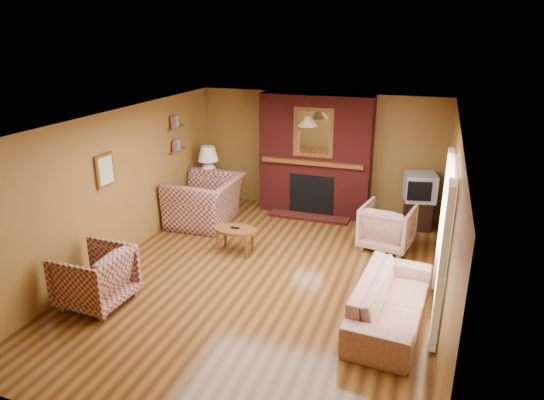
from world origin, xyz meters
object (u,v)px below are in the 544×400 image
at_px(crt_tv, 420,187).
at_px(table_lamp, 208,161).
at_px(plaid_armchair, 95,277).
at_px(fireplace, 315,156).
at_px(coffee_table, 235,232).
at_px(floral_armchair, 387,226).
at_px(tv_stand, 417,214).
at_px(side_table, 210,194).
at_px(floral_sofa, 391,301).
at_px(plaid_loveseat, 205,200).

bearing_deg(crt_tv, table_lamp, -175.26).
relative_size(plaid_armchair, table_lamp, 1.28).
xyz_separation_m(fireplace, coffee_table, (-0.78, -2.29, -0.81)).
height_order(floral_armchair, tv_stand, floral_armchair).
height_order(fireplace, plaid_armchair, fireplace).
bearing_deg(table_lamp, plaid_armchair, -87.78).
bearing_deg(side_table, floral_armchair, -11.20).
height_order(side_table, table_lamp, table_lamp).
bearing_deg(floral_armchair, table_lamp, -1.02).
bearing_deg(floral_sofa, plaid_loveseat, 62.96).
bearing_deg(table_lamp, plaid_loveseat, -70.46).
distance_m(plaid_loveseat, tv_stand, 4.04).
bearing_deg(floral_sofa, tv_stand, 2.00).
relative_size(side_table, table_lamp, 0.94).
relative_size(plaid_armchair, coffee_table, 1.16).
xyz_separation_m(plaid_loveseat, table_lamp, (-0.25, 0.70, 0.58)).
xyz_separation_m(floral_sofa, coffee_table, (-2.68, 1.25, 0.07)).
relative_size(tv_stand, crt_tv, 0.87).
height_order(fireplace, crt_tv, fireplace).
bearing_deg(fireplace, table_lamp, -165.71).
distance_m(floral_sofa, tv_stand, 3.36).
bearing_deg(side_table, floral_sofa, -36.97).
height_order(floral_armchair, table_lamp, table_lamp).
bearing_deg(floral_sofa, crt_tv, 2.00).
bearing_deg(floral_armchair, tv_stand, -102.33).
bearing_deg(fireplace, side_table, -165.71).
xyz_separation_m(coffee_table, side_table, (-1.32, 1.76, -0.05)).
relative_size(floral_armchair, tv_stand, 1.53).
bearing_deg(fireplace, plaid_loveseat, -146.19).
bearing_deg(floral_armchair, floral_sofa, 107.65).
relative_size(floral_sofa, tv_stand, 3.67).
bearing_deg(coffee_table, fireplace, 71.22).
xyz_separation_m(side_table, crt_tv, (4.15, 0.34, 0.49)).
relative_size(coffee_table, crt_tv, 1.19).
distance_m(table_lamp, crt_tv, 4.17).
bearing_deg(plaid_loveseat, side_table, -162.27).
relative_size(floral_sofa, crt_tv, 3.21).
relative_size(floral_armchair, side_table, 1.31).
distance_m(side_table, crt_tv, 4.19).
relative_size(floral_sofa, side_table, 3.15).
height_order(fireplace, side_table, fireplace).
bearing_deg(floral_armchair, plaid_loveseat, 9.71).
height_order(coffee_table, table_lamp, table_lamp).
bearing_deg(tv_stand, floral_armchair, -117.57).
distance_m(plaid_loveseat, side_table, 0.76).
distance_m(table_lamp, tv_stand, 4.23).
height_order(plaid_armchair, tv_stand, plaid_armchair).
relative_size(coffee_table, side_table, 1.17).
xyz_separation_m(plaid_loveseat, tv_stand, (3.90, 1.05, -0.17)).
relative_size(plaid_loveseat, table_lamp, 2.01).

